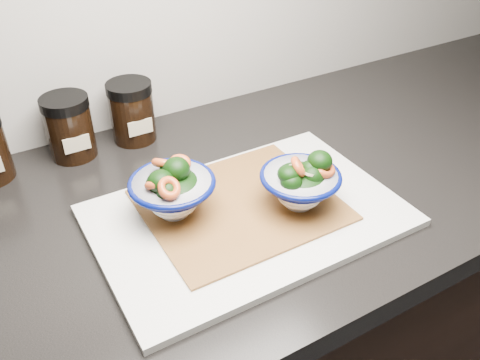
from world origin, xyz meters
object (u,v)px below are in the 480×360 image
bowl_right (301,183)px  spice_jar_d (132,112)px  cutting_board (248,216)px  bowl_left (172,190)px  spice_jar_c (69,127)px

bowl_right → spice_jar_d: size_ratio=1.07×
cutting_board → bowl_left: 0.12m
cutting_board → bowl_right: size_ratio=3.71×
spice_jar_d → cutting_board: bearing=-78.9°
spice_jar_c → spice_jar_d: same height
bowl_right → spice_jar_d: spice_jar_d is taller
bowl_right → spice_jar_d: 0.36m
bowl_right → spice_jar_c: (-0.25, 0.34, 0.00)m
bowl_left → spice_jar_c: size_ratio=1.12×
bowl_right → spice_jar_c: 0.42m
spice_jar_c → spice_jar_d: 0.11m
bowl_left → spice_jar_d: spice_jar_d is taller
spice_jar_c → spice_jar_d: (0.11, 0.00, 0.00)m
cutting_board → spice_jar_d: size_ratio=3.98×
cutting_board → spice_jar_c: (-0.18, 0.31, 0.05)m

